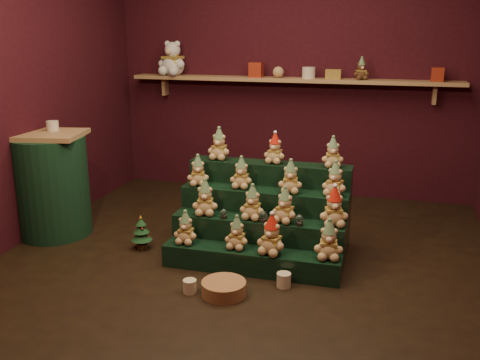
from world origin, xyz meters
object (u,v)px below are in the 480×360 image
(snow_globe_b, at_px, (263,217))
(snow_globe_c, at_px, (299,220))
(riser_tier_front, at_px, (251,261))
(side_table, at_px, (51,185))
(snow_globe_a, at_px, (224,214))
(mug_left, at_px, (190,286))
(wicker_basket, at_px, (224,288))
(mini_christmas_tree, at_px, (141,232))
(brown_bear, at_px, (361,69))
(white_bear, at_px, (173,54))
(mug_right, at_px, (284,280))

(snow_globe_b, xyz_separation_m, snow_globe_c, (0.29, 0.00, -0.00))
(riser_tier_front, bearing_deg, side_table, 171.06)
(snow_globe_a, relative_size, mug_left, 0.78)
(snow_globe_c, xyz_separation_m, wicker_basket, (-0.43, -0.58, -0.36))
(snow_globe_a, bearing_deg, mini_christmas_tree, 177.83)
(brown_bear, bearing_deg, snow_globe_c, -120.53)
(snow_globe_b, bearing_deg, white_bear, 128.49)
(white_bear, bearing_deg, mug_left, -52.83)
(snow_globe_a, distance_m, mug_left, 0.71)
(side_table, distance_m, brown_bear, 3.28)
(riser_tier_front, height_order, snow_globe_b, snow_globe_b)
(snow_globe_c, distance_m, wicker_basket, 0.81)
(mug_right, bearing_deg, snow_globe_a, 148.94)
(snow_globe_a, distance_m, brown_bear, 2.35)
(mini_christmas_tree, height_order, wicker_basket, mini_christmas_tree)
(snow_globe_a, height_order, mini_christmas_tree, snow_globe_a)
(mug_right, distance_m, brown_bear, 2.66)
(side_table, bearing_deg, riser_tier_front, -19.71)
(snow_globe_c, xyz_separation_m, white_bear, (-1.80, 1.91, 1.16))
(snow_globe_b, bearing_deg, side_table, 175.82)
(snow_globe_a, xyz_separation_m, snow_globe_b, (0.33, 0.00, 0.01))
(mini_christmas_tree, bearing_deg, wicker_basket, -33.18)
(mug_left, bearing_deg, side_table, 154.75)
(snow_globe_b, relative_size, snow_globe_c, 1.02)
(snow_globe_c, height_order, mug_left, snow_globe_c)
(snow_globe_a, xyz_separation_m, mug_right, (0.57, -0.34, -0.35))
(riser_tier_front, distance_m, snow_globe_b, 0.36)
(wicker_basket, bearing_deg, mini_christmas_tree, 146.82)
(mug_left, height_order, brown_bear, brown_bear)
(side_table, height_order, wicker_basket, side_table)
(mini_christmas_tree, distance_m, brown_bear, 2.82)
(side_table, bearing_deg, brown_bear, 23.40)
(mug_right, xyz_separation_m, brown_bear, (0.35, 2.25, 1.38))
(mug_right, xyz_separation_m, wicker_basket, (-0.39, -0.24, -0.00))
(side_table, distance_m, wicker_basket, 2.04)
(wicker_basket, bearing_deg, snow_globe_c, 53.11)
(side_table, height_order, brown_bear, brown_bear)
(snow_globe_c, bearing_deg, riser_tier_front, -155.09)
(riser_tier_front, xyz_separation_m, wicker_basket, (-0.09, -0.42, -0.04))
(riser_tier_front, relative_size, brown_bear, 6.21)
(side_table, relative_size, mini_christmas_tree, 3.10)
(snow_globe_c, bearing_deg, snow_globe_b, 180.00)
(riser_tier_front, height_order, mug_left, riser_tier_front)
(mug_left, bearing_deg, snow_globe_a, 83.90)
(mug_right, bearing_deg, wicker_basket, -148.52)
(riser_tier_front, xyz_separation_m, snow_globe_a, (-0.27, 0.16, 0.31))
(riser_tier_front, distance_m, wicker_basket, 0.43)
(mini_christmas_tree, xyz_separation_m, brown_bear, (1.66, 1.88, 1.28))
(white_bear, bearing_deg, brown_bear, 13.15)
(wicker_basket, distance_m, brown_bear, 2.94)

